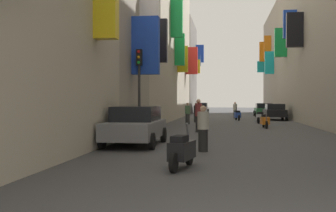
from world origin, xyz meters
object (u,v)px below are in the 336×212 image
parked_car_black (275,111)px  parked_car_silver (202,108)px  scooter_orange (265,121)px  pedestrian_mid_street (203,129)px  pedestrian_crossing (235,110)px  scooter_blue (237,115)px  parked_car_green (264,109)px  traffic_light_near_corner (139,77)px  parked_car_grey (136,125)px  pedestrian_near_left (188,114)px  pedestrian_far_away (198,116)px  pedestrian_near_right (196,113)px  scooter_black (182,150)px  scooter_silver (261,117)px

parked_car_black → parked_car_silver: size_ratio=0.97×
scooter_orange → pedestrian_mid_street: bearing=-104.2°
pedestrian_crossing → scooter_blue: bearing=-88.3°
parked_car_green → traffic_light_near_corner: size_ratio=0.96×
pedestrian_crossing → parked_car_black: bearing=-38.8°
parked_car_silver → traffic_light_near_corner: size_ratio=0.99×
parked_car_silver → scooter_blue: bearing=-77.4°
parked_car_grey → pedestrian_near_left: bearing=87.3°
pedestrian_near_left → pedestrian_mid_street: (2.00, -16.12, -0.01)m
scooter_orange → pedestrian_far_away: 5.53m
parked_car_silver → pedestrian_crossing: 15.40m
parked_car_grey → pedestrian_near_left: 14.47m
pedestrian_near_right → pedestrian_far_away: pedestrian_far_away is taller
parked_car_black → pedestrian_crossing: bearing=141.2°
scooter_black → pedestrian_mid_street: bearing=84.6°
traffic_light_near_corner → pedestrian_near_left: bearing=83.5°
scooter_black → pedestrian_mid_street: pedestrian_mid_street is taller
parked_car_green → traffic_light_near_corner: 28.28m
pedestrian_crossing → pedestrian_near_right: bearing=-112.3°
parked_car_green → parked_car_grey: parked_car_grey is taller
parked_car_black → scooter_blue: 3.51m
scooter_silver → scooter_blue: size_ratio=1.08×
scooter_silver → scooter_black: same height
parked_car_green → pedestrian_crossing: bearing=-119.3°
scooter_silver → pedestrian_near_left: bearing=-158.1°
parked_car_black → parked_car_silver: parked_car_black is taller
pedestrian_near_left → pedestrian_near_right: pedestrian_near_left is taller
parked_car_black → parked_car_green: size_ratio=1.00×
parked_car_grey → pedestrian_near_right: 17.01m
parked_car_black → pedestrian_mid_street: bearing=-102.0°
parked_car_green → parked_car_silver: bearing=128.3°
parked_car_black → scooter_black: size_ratio=2.19×
parked_car_silver → scooter_silver: parked_car_silver is taller
parked_car_silver → scooter_orange: (5.61, -28.79, -0.28)m
scooter_orange → scooter_black: bearing=-102.3°
pedestrian_mid_street → pedestrian_far_away: bearing=94.8°
scooter_black → pedestrian_far_away: size_ratio=1.01×
parked_car_grey → traffic_light_near_corner: 4.01m
pedestrian_mid_street → traffic_light_near_corner: size_ratio=0.38×
scooter_black → pedestrian_far_away: pedestrian_far_away is taller
parked_car_silver → pedestrian_far_away: bearing=-87.0°
pedestrian_mid_street → pedestrian_far_away: 8.63m
parked_car_silver → scooter_blue: (4.19, -18.82, -0.28)m
scooter_orange → traffic_light_near_corner: traffic_light_near_corner is taller
parked_car_grey → scooter_silver: parked_car_grey is taller
scooter_blue → pedestrian_mid_street: pedestrian_mid_street is taller
pedestrian_near_left → pedestrian_mid_street: 16.25m
parked_car_black → pedestrian_near_right: size_ratio=2.56×
scooter_black → scooter_silver: bearing=80.4°
scooter_black → scooter_blue: 26.15m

